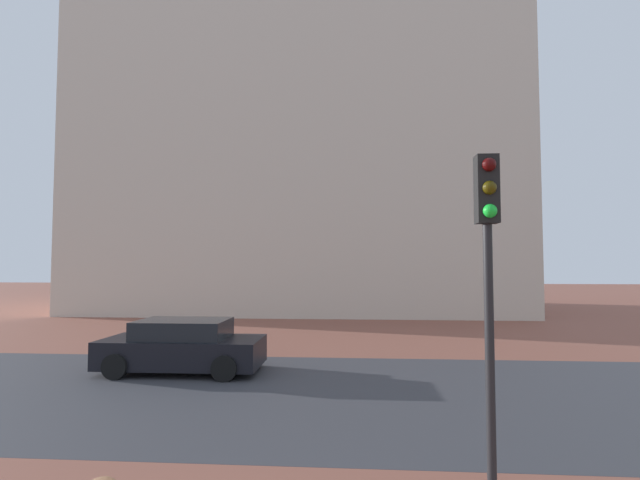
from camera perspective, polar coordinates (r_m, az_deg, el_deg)
ground_plane at (r=12.64m, az=0.93°, el=-16.17°), size 120.00×120.00×0.00m
street_asphalt_strip at (r=11.04m, az=0.43°, el=-18.11°), size 120.00×7.80×0.00m
landmark_building at (r=32.15m, az=-2.68°, el=12.15°), size 26.66×12.78×38.05m
car_black at (r=13.36m, az=-16.42°, el=-12.39°), size 4.22×2.06×1.39m
traffic_light_pole at (r=6.44m, az=19.88°, el=-1.47°), size 0.28×0.34×4.31m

